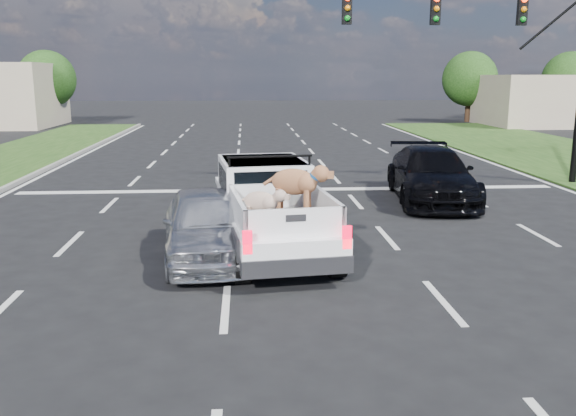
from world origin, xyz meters
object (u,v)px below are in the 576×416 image
object	(u,v)px
traffic_signal	(514,38)
pickup_truck	(271,205)
black_coupe	(431,175)
silver_sedan	(206,224)

from	to	relation	value
traffic_signal	pickup_truck	world-z (taller)	traffic_signal
traffic_signal	black_coupe	bearing A→B (deg)	-142.67
silver_sedan	black_coupe	bearing A→B (deg)	34.37
black_coupe	pickup_truck	bearing A→B (deg)	-129.38
silver_sedan	black_coupe	world-z (taller)	black_coupe
traffic_signal	black_coupe	xyz separation A→B (m)	(-3.24, -2.47, -3.97)
pickup_truck	black_coupe	distance (m)	6.74
pickup_truck	silver_sedan	bearing A→B (deg)	-160.46
traffic_signal	pickup_truck	xyz separation A→B (m)	(-8.09, -7.15, -3.80)
traffic_signal	pickup_truck	bearing A→B (deg)	-138.52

